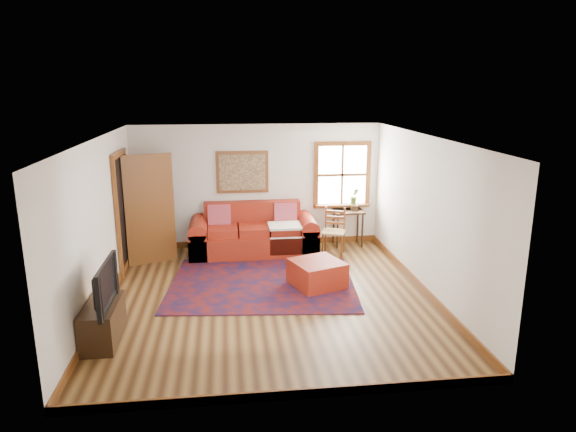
{
  "coord_description": "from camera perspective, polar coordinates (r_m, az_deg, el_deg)",
  "views": [
    {
      "loc": [
        -0.61,
        -7.5,
        3.26
      ],
      "look_at": [
        0.37,
        0.6,
        1.16
      ],
      "focal_mm": 32.0,
      "sensor_mm": 36.0,
      "label": 1
    }
  ],
  "objects": [
    {
      "name": "persian_rug",
      "position": [
        8.72,
        -2.87,
        -7.48
      ],
      "size": [
        3.28,
        2.73,
        0.02
      ],
      "primitive_type": "cube",
      "rotation": [
        0.0,
        0.0,
        -0.1
      ],
      "color": "#57100C",
      "rests_on": "ground"
    },
    {
      "name": "media_cabinet",
      "position": [
        7.22,
        -19.91,
        -11.08
      ],
      "size": [
        0.42,
        0.94,
        0.52
      ],
      "primitive_type": "cube",
      "color": "black",
      "rests_on": "ground"
    },
    {
      "name": "candle_hurricane",
      "position": [
        7.38,
        -19.18,
        -7.54
      ],
      "size": [
        0.12,
        0.12,
        0.18
      ],
      "color": "silver",
      "rests_on": "media_cabinet"
    },
    {
      "name": "ladder_back_chair",
      "position": [
        10.12,
        5.14,
        -1.5
      ],
      "size": [
        0.54,
        0.53,
        0.92
      ],
      "color": "tan",
      "rests_on": "ground"
    },
    {
      "name": "television",
      "position": [
        6.92,
        -20.3,
        -7.23
      ],
      "size": [
        0.14,
        1.03,
        0.59
      ],
      "primitive_type": "imported",
      "rotation": [
        0.0,
        0.0,
        1.57
      ],
      "color": "black",
      "rests_on": "media_cabinet"
    },
    {
      "name": "doorway",
      "position": [
        9.67,
        -16.19,
        0.76
      ],
      "size": [
        0.89,
        1.08,
        2.14
      ],
      "color": "black",
      "rests_on": "ground"
    },
    {
      "name": "side_table",
      "position": [
        10.65,
        6.7,
        -0.04
      ],
      "size": [
        0.62,
        0.46,
        0.74
      ],
      "color": "black",
      "rests_on": "ground"
    },
    {
      "name": "red_leather_sofa",
      "position": [
        10.22,
        -3.84,
        -2.31
      ],
      "size": [
        2.48,
        1.03,
        0.97
      ],
      "color": "maroon",
      "rests_on": "ground"
    },
    {
      "name": "window",
      "position": [
        10.67,
        6.2,
        3.83
      ],
      "size": [
        1.18,
        0.2,
        1.38
      ],
      "color": "white",
      "rests_on": "ground"
    },
    {
      "name": "ground",
      "position": [
        8.21,
        -2.08,
        -8.99
      ],
      "size": [
        5.5,
        5.5,
        0.0
      ],
      "primitive_type": "plane",
      "color": "#3D2410",
      "rests_on": "ground"
    },
    {
      "name": "room_envelope",
      "position": [
        7.71,
        -2.2,
        2.38
      ],
      "size": [
        5.04,
        5.54,
        2.52
      ],
      "color": "silver",
      "rests_on": "ground"
    },
    {
      "name": "framed_artwork",
      "position": [
        10.37,
        -5.1,
        4.88
      ],
      "size": [
        1.05,
        0.07,
        0.85
      ],
      "color": "brown",
      "rests_on": "ground"
    },
    {
      "name": "red_ottoman",
      "position": [
        8.56,
        3.25,
        -6.42
      ],
      "size": [
        0.98,
        0.98,
        0.44
      ],
      "primitive_type": "cube",
      "rotation": [
        0.0,
        0.0,
        0.36
      ],
      "color": "maroon",
      "rests_on": "ground"
    }
  ]
}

